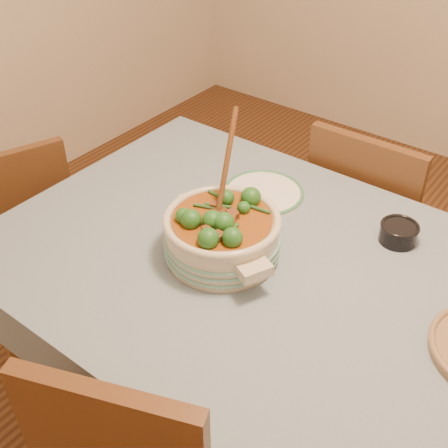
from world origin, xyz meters
name	(u,v)px	position (x,y,z in m)	size (l,w,h in m)	color
floor	(271,434)	(0.00, 0.00, 0.00)	(4.50, 4.50, 0.00)	#412112
dining_table	(283,298)	(0.00, 0.00, 0.66)	(1.68, 1.08, 0.76)	brown
stew_casserole	(222,232)	(-0.19, -0.04, 0.84)	(0.41, 0.41, 0.38)	beige
white_plate	(263,193)	(-0.26, 0.27, 0.77)	(0.29, 0.29, 0.02)	white
condiment_bowl	(399,232)	(0.18, 0.32, 0.79)	(0.11, 0.11, 0.06)	black
chair_far	(366,218)	(-0.06, 0.70, 0.50)	(0.42, 0.42, 0.88)	#57301A
chair_left	(22,220)	(-1.15, -0.07, 0.46)	(0.49, 0.49, 0.81)	#57301A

